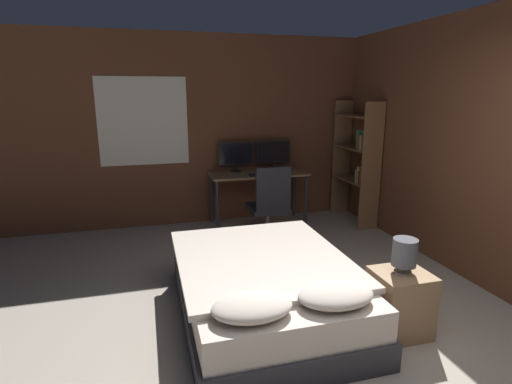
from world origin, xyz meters
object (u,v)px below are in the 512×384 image
object	(u,v)px
desk	(258,180)
keyboard	(262,175)
nightstand	(400,303)
bedside_lamp	(404,253)
bookshelf	(359,157)
computer_mouse	(280,173)
office_chair	(269,211)
monitor_right	(273,153)
bed	(265,288)
monitor_left	(236,155)

from	to	relation	value
desk	keyboard	xyz separation A→B (m)	(-0.00, -0.18, 0.11)
nightstand	keyboard	size ratio (longest dim) A/B	1.50
bedside_lamp	bookshelf	xyz separation A→B (m)	(1.10, 2.67, 0.30)
bedside_lamp	computer_mouse	world-z (taller)	same
bedside_lamp	office_chair	bearing A→B (deg)	99.98
desk	monitor_right	bearing A→B (deg)	33.28
keyboard	computer_mouse	bearing A→B (deg)	0.00
office_chair	bedside_lamp	bearing A→B (deg)	-80.02
keyboard	office_chair	size ratio (longest dim) A/B	0.35
computer_mouse	bed	bearing A→B (deg)	-111.64
monitor_left	bookshelf	xyz separation A→B (m)	(1.72, -0.49, -0.03)
desk	office_chair	distance (m)	0.77
monitor_left	monitor_right	size ratio (longest dim) A/B	1.00
desk	monitor_left	world-z (taller)	monitor_left
keyboard	bookshelf	bearing A→B (deg)	-4.83
office_chair	monitor_left	bearing A→B (deg)	103.99
desk	keyboard	world-z (taller)	keyboard
bedside_lamp	keyboard	bearing A→B (deg)	96.89
keyboard	office_chair	xyz separation A→B (m)	(-0.06, -0.54, -0.37)
office_chair	computer_mouse	bearing A→B (deg)	59.15
bookshelf	bed	bearing A→B (deg)	-134.03
monitor_right	office_chair	xyz separation A→B (m)	(-0.35, -0.92, -0.61)
bed	nightstand	xyz separation A→B (m)	(0.97, -0.53, 0.00)
monitor_left	office_chair	distance (m)	1.12
bedside_lamp	office_chair	distance (m)	2.30
computer_mouse	office_chair	size ratio (longest dim) A/B	0.07
keyboard	nightstand	bearing A→B (deg)	-83.11
bedside_lamp	office_chair	world-z (taller)	office_chair
monitor_right	computer_mouse	size ratio (longest dim) A/B	7.47
monitor_left	computer_mouse	distance (m)	0.71
bedside_lamp	desk	size ratio (longest dim) A/B	0.20
computer_mouse	office_chair	bearing A→B (deg)	-120.85
monitor_right	bedside_lamp	bearing A→B (deg)	-89.09
bookshelf	keyboard	bearing A→B (deg)	175.17
bed	monitor_right	bearing A→B (deg)	70.78
keyboard	bookshelf	world-z (taller)	bookshelf
monitor_left	keyboard	size ratio (longest dim) A/B	1.49
desk	keyboard	distance (m)	0.22
bed	desk	world-z (taller)	desk
desk	monitor_right	size ratio (longest dim) A/B	2.68
nightstand	bookshelf	xyz separation A→B (m)	(1.10, 2.67, 0.73)
monitor_left	monitor_right	distance (m)	0.57
bed	computer_mouse	distance (m)	2.49
computer_mouse	office_chair	distance (m)	0.74
bedside_lamp	keyboard	size ratio (longest dim) A/B	0.80
monitor_right	monitor_left	bearing A→B (deg)	180.00
bedside_lamp	desk	world-z (taller)	bedside_lamp
nightstand	monitor_left	world-z (taller)	monitor_left
bed	monitor_left	bearing A→B (deg)	82.54
desk	office_chair	bearing A→B (deg)	-94.60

